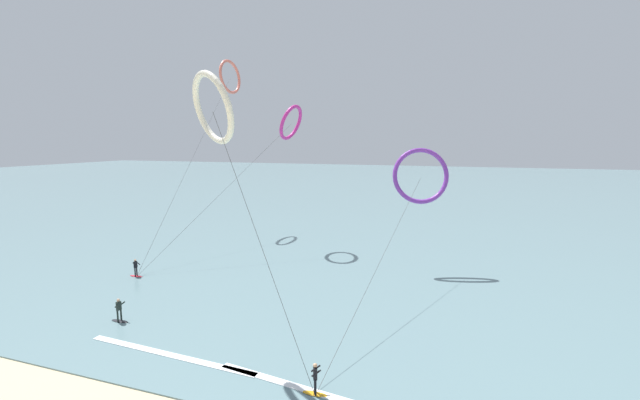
{
  "coord_description": "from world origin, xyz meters",
  "views": [
    {
      "loc": [
        10.29,
        -10.33,
        12.88
      ],
      "look_at": [
        0.0,
        20.21,
        8.19
      ],
      "focal_mm": 22.91,
      "sensor_mm": 36.0,
      "label": 1
    }
  ],
  "objects_px": {
    "surfer_crimson": "(136,269)",
    "kite_violet": "(421,176)",
    "kite_coral": "(230,77)",
    "kite_magenta": "(291,123)",
    "kite_ivory": "(213,108)",
    "surfer_charcoal": "(119,311)",
    "surfer_amber": "(315,381)"
  },
  "relations": [
    {
      "from": "surfer_amber",
      "to": "kite_ivory",
      "type": "height_order",
      "value": "kite_ivory"
    },
    {
      "from": "surfer_charcoal",
      "to": "kite_magenta",
      "type": "xyz_separation_m",
      "value": [
        3.25,
        24.31,
        14.21
      ]
    },
    {
      "from": "surfer_charcoal",
      "to": "surfer_amber",
      "type": "distance_m",
      "value": 16.45
    },
    {
      "from": "kite_ivory",
      "to": "surfer_amber",
      "type": "bearing_deg",
      "value": -168.46
    },
    {
      "from": "surfer_crimson",
      "to": "kite_magenta",
      "type": "relative_size",
      "value": 0.09
    },
    {
      "from": "kite_ivory",
      "to": "kite_violet",
      "type": "distance_m",
      "value": 23.41
    },
    {
      "from": "kite_magenta",
      "to": "kite_coral",
      "type": "distance_m",
      "value": 15.63
    },
    {
      "from": "kite_magenta",
      "to": "kite_violet",
      "type": "height_order",
      "value": "kite_magenta"
    },
    {
      "from": "kite_ivory",
      "to": "surfer_charcoal",
      "type": "bearing_deg",
      "value": 25.76
    },
    {
      "from": "surfer_charcoal",
      "to": "kite_coral",
      "type": "bearing_deg",
      "value": 22.27
    },
    {
      "from": "kite_ivory",
      "to": "kite_magenta",
      "type": "bearing_deg",
      "value": -45.62
    },
    {
      "from": "surfer_crimson",
      "to": "kite_magenta",
      "type": "distance_m",
      "value": 23.41
    },
    {
      "from": "kite_coral",
      "to": "surfer_crimson",
      "type": "bearing_deg",
      "value": -167.91
    },
    {
      "from": "surfer_charcoal",
      "to": "kite_violet",
      "type": "xyz_separation_m",
      "value": [
        19.01,
        19.54,
        8.63
      ]
    },
    {
      "from": "surfer_crimson",
      "to": "kite_ivory",
      "type": "distance_m",
      "value": 22.47
    },
    {
      "from": "surfer_charcoal",
      "to": "kite_magenta",
      "type": "height_order",
      "value": "kite_magenta"
    },
    {
      "from": "surfer_crimson",
      "to": "kite_coral",
      "type": "xyz_separation_m",
      "value": [
        -2.81,
        22.98,
        21.07
      ]
    },
    {
      "from": "kite_coral",
      "to": "kite_violet",
      "type": "bearing_deg",
      "value": -107.58
    },
    {
      "from": "surfer_charcoal",
      "to": "kite_ivory",
      "type": "distance_m",
      "value": 16.54
    },
    {
      "from": "surfer_crimson",
      "to": "kite_violet",
      "type": "xyz_separation_m",
      "value": [
        25.16,
        11.28,
        8.63
      ]
    },
    {
      "from": "surfer_crimson",
      "to": "kite_coral",
      "type": "height_order",
      "value": "kite_coral"
    },
    {
      "from": "surfer_amber",
      "to": "kite_magenta",
      "type": "relative_size",
      "value": 0.09
    },
    {
      "from": "surfer_amber",
      "to": "kite_coral",
      "type": "xyz_separation_m",
      "value": [
        -25.02,
        34.77,
        21.07
      ]
    },
    {
      "from": "kite_coral",
      "to": "kite_magenta",
      "type": "bearing_deg",
      "value": -114.45
    },
    {
      "from": "kite_magenta",
      "to": "kite_ivory",
      "type": "bearing_deg",
      "value": 18.35
    },
    {
      "from": "surfer_amber",
      "to": "kite_magenta",
      "type": "distance_m",
      "value": 33.78
    },
    {
      "from": "surfer_amber",
      "to": "kite_violet",
      "type": "distance_m",
      "value": 24.81
    },
    {
      "from": "surfer_charcoal",
      "to": "kite_magenta",
      "type": "relative_size",
      "value": 0.09
    },
    {
      "from": "surfer_charcoal",
      "to": "kite_violet",
      "type": "height_order",
      "value": "kite_violet"
    },
    {
      "from": "surfer_crimson",
      "to": "kite_violet",
      "type": "distance_m",
      "value": 28.89
    },
    {
      "from": "kite_violet",
      "to": "kite_coral",
      "type": "distance_m",
      "value": 32.77
    },
    {
      "from": "surfer_crimson",
      "to": "kite_ivory",
      "type": "xyz_separation_m",
      "value": [
        15.09,
        -9.18,
        13.89
      ]
    }
  ]
}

